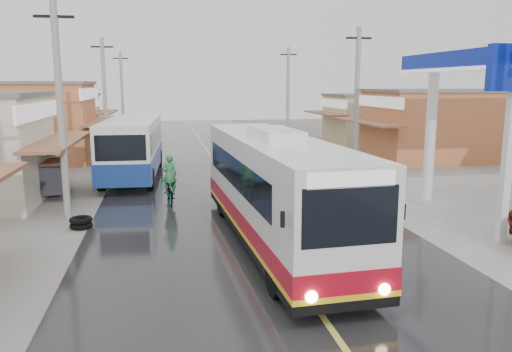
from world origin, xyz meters
The scene contains 10 objects.
ground centered at (0.00, 0.00, 0.00)m, with size 120.00×120.00×0.00m, color slate.
road centered at (0.00, 15.00, 0.01)m, with size 12.00×90.00×0.02m, color black.
centre_line centered at (0.00, 15.00, 0.02)m, with size 0.15×90.00×0.01m, color #D8CC4C.
utility_poles_left centered at (-7.00, 16.00, 0.00)m, with size 1.60×50.00×8.00m, color gray, non-canonical shape.
utility_poles_right centered at (7.00, 15.00, 0.00)m, with size 1.60×36.00×8.00m, color gray, non-canonical shape.
coach_bus centered at (0.11, 4.46, 1.76)m, with size 3.15×11.78×3.64m.
second_bus centered at (-4.91, 16.73, 1.70)m, with size 3.08×9.65×3.16m.
cyclist centered at (-3.09, 10.48, 0.69)m, with size 0.85×2.01×2.11m.
tricycle_near centered at (-8.38, 12.48, 0.96)m, with size 2.05×2.36×1.68m.
tyre_stack centered at (-6.25, 7.24, 0.20)m, with size 0.79×0.79×0.41m.
Camera 1 is at (-3.29, -10.61, 5.01)m, focal length 35.00 mm.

